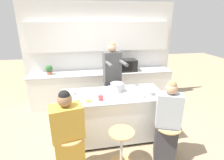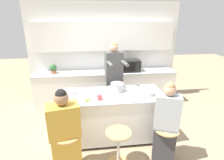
{
  "view_description": "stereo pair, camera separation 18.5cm",
  "coord_description": "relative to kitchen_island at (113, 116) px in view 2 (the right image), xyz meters",
  "views": [
    {
      "loc": [
        -0.55,
        -2.95,
        2.26
      ],
      "look_at": [
        0.0,
        0.08,
        1.18
      ],
      "focal_mm": 28.0,
      "sensor_mm": 36.0,
      "label": 1
    },
    {
      "loc": [
        -0.37,
        -2.98,
        2.26
      ],
      "look_at": [
        0.0,
        0.08,
        1.18
      ],
      "focal_mm": 28.0,
      "sensor_mm": 36.0,
      "label": 2
    }
  ],
  "objects": [
    {
      "name": "ground_plane",
      "position": [
        0.0,
        0.0,
        -0.47
      ],
      "size": [
        16.0,
        16.0,
        0.0
      ],
      "primitive_type": "plane",
      "color": "tan"
    },
    {
      "name": "wall_back",
      "position": [
        0.0,
        1.83,
        1.07
      ],
      "size": [
        4.08,
        0.22,
        2.7
      ],
      "color": "silver",
      "rests_on": "ground_plane"
    },
    {
      "name": "back_counter",
      "position": [
        0.0,
        1.54,
        -0.01
      ],
      "size": [
        3.79,
        0.62,
        0.92
      ],
      "color": "white",
      "rests_on": "ground_plane"
    },
    {
      "name": "kitchen_island",
      "position": [
        0.0,
        0.0,
        0.0
      ],
      "size": [
        1.93,
        0.83,
        0.93
      ],
      "color": "black",
      "rests_on": "ground_plane"
    },
    {
      "name": "bar_stool_leftmost",
      "position": [
        -0.77,
        -0.73,
        -0.11
      ],
      "size": [
        0.4,
        0.4,
        0.63
      ],
      "color": "tan",
      "rests_on": "ground_plane"
    },
    {
      "name": "bar_stool_center",
      "position": [
        0.0,
        -0.75,
        -0.11
      ],
      "size": [
        0.4,
        0.4,
        0.63
      ],
      "color": "tan",
      "rests_on": "ground_plane"
    },
    {
      "name": "bar_stool_rightmost",
      "position": [
        0.77,
        -0.76,
        -0.11
      ],
      "size": [
        0.4,
        0.4,
        0.63
      ],
      "color": "tan",
      "rests_on": "ground_plane"
    },
    {
      "name": "person_cooking",
      "position": [
        0.12,
        0.7,
        0.43
      ],
      "size": [
        0.45,
        0.63,
        1.81
      ],
      "rotation": [
        0.0,
        0.0,
        0.13
      ],
      "color": "#383842",
      "rests_on": "ground_plane"
    },
    {
      "name": "person_wrapped_blanket",
      "position": [
        -0.8,
        -0.72,
        0.17
      ],
      "size": [
        0.51,
        0.37,
        1.36
      ],
      "rotation": [
        0.0,
        0.0,
        0.2
      ],
      "color": "gold",
      "rests_on": "ground_plane"
    },
    {
      "name": "person_seated_near",
      "position": [
        0.76,
        -0.72,
        0.17
      ],
      "size": [
        0.43,
        0.37,
        1.4
      ],
      "rotation": [
        0.0,
        0.0,
        -0.37
      ],
      "color": "#333338",
      "rests_on": "ground_plane"
    },
    {
      "name": "cooking_pot",
      "position": [
        0.1,
        0.12,
        0.54
      ],
      "size": [
        0.34,
        0.25,
        0.17
      ],
      "color": "#B7BABC",
      "rests_on": "kitchen_island"
    },
    {
      "name": "fruit_bowl",
      "position": [
        0.67,
        -0.13,
        0.5
      ],
      "size": [
        0.19,
        0.19,
        0.07
      ],
      "color": "#B7BABC",
      "rests_on": "kitchen_island"
    },
    {
      "name": "mixing_bowl_steel",
      "position": [
        -0.81,
        0.13,
        0.49
      ],
      "size": [
        0.23,
        0.23,
        0.06
      ],
      "color": "white",
      "rests_on": "kitchen_island"
    },
    {
      "name": "coffee_cup_near",
      "position": [
        0.5,
        -0.25,
        0.5
      ],
      "size": [
        0.11,
        0.08,
        0.08
      ],
      "color": "white",
      "rests_on": "kitchen_island"
    },
    {
      "name": "coffee_cup_far",
      "position": [
        -0.25,
        -0.22,
        0.51
      ],
      "size": [
        0.12,
        0.09,
        0.1
      ],
      "color": "#DB4C51",
      "rests_on": "kitchen_island"
    },
    {
      "name": "banana_bunch",
      "position": [
        -0.46,
        -0.25,
        0.48
      ],
      "size": [
        0.13,
        0.09,
        0.04
      ],
      "color": "yellow",
      "rests_on": "kitchen_island"
    },
    {
      "name": "microwave",
      "position": [
        0.65,
        1.5,
        0.61
      ],
      "size": [
        0.54,
        0.36,
        0.32
      ],
      "color": "black",
      "rests_on": "back_counter"
    },
    {
      "name": "potted_plant",
      "position": [
        -1.36,
        1.54,
        0.58
      ],
      "size": [
        0.18,
        0.18,
        0.24
      ],
      "color": "#A86042",
      "rests_on": "back_counter"
    }
  ]
}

